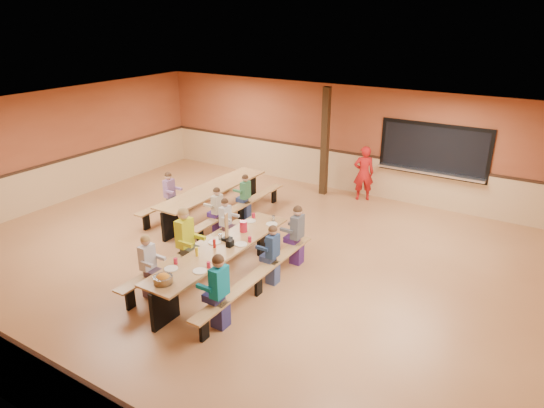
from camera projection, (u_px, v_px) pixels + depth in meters
The scene contains 23 objects.
ground at pixel (239, 256), 10.29m from camera, with size 12.00×12.00×0.00m, color #99623A.
room_envelope at pixel (238, 227), 10.04m from camera, with size 12.04×10.04×3.02m.
kitchen_pass_through at pixel (433, 152), 12.37m from camera, with size 2.78×0.28×1.38m.
structural_post at pixel (325, 142), 13.31m from camera, with size 0.18×0.18×3.00m, color black.
cafeteria_table_main at pixel (222, 258), 9.11m from camera, with size 1.91×3.70×0.74m.
cafeteria_table_second at pixel (214, 196), 12.19m from camera, with size 1.91×3.70×0.74m.
seated_child_white_left at pixel (148, 267), 8.65m from camera, with size 0.36×0.30×1.20m, color silver, non-canonical shape.
seated_adult_yellow at pixel (185, 242), 9.40m from camera, with size 0.45×0.37×1.37m, color #CED616, non-canonical shape.
seated_child_grey_left at pixel (226, 224), 10.46m from camera, with size 0.34×0.27×1.14m, color silver, non-canonical shape.
seated_child_teal_right at pixel (220, 292), 7.77m from camera, with size 0.41×0.34×1.29m, color #0B748A, non-canonical shape.
seated_child_navy_right at pixel (273, 255), 9.07m from camera, with size 0.35×0.29×1.18m, color navy, non-canonical shape.
seated_child_char_right at pixel (297, 235), 9.80m from camera, with size 0.39×0.32×1.25m, color #4A4C53, non-canonical shape.
seated_child_purple_sec at pixel (170, 196), 12.02m from camera, with size 0.35×0.29×1.18m, color #875F90, non-canonical shape.
seated_child_green_sec at pixel (246, 197), 11.94m from camera, with size 0.34×0.28×1.15m, color #387A4B, non-canonical shape.
seated_child_tan_sec at pixel (218, 212), 11.06m from camera, with size 0.34×0.28×1.16m, color #BEB497, non-canonical shape.
standing_woman at pixel (364, 173), 13.14m from camera, with size 0.55×0.36×1.51m, color #B61514.
punch_pitcher at pixel (243, 226), 9.66m from camera, with size 0.16×0.16×0.22m, color red.
chip_bowl at pixel (163, 279), 7.83m from camera, with size 0.32×0.32×0.15m, color orange, non-canonical shape.
napkin_dispenser at pixel (230, 243), 9.05m from camera, with size 0.10×0.14×0.13m, color black.
condiment_mustard at pixel (197, 252), 8.70m from camera, with size 0.06×0.06×0.17m, color yellow.
condiment_ketchup at pixel (214, 243), 9.01m from camera, with size 0.06×0.06×0.17m, color #B2140F.
table_paddle at pixel (227, 234), 9.27m from camera, with size 0.16×0.16×0.56m.
place_settings at pixel (221, 245), 9.01m from camera, with size 0.65×3.30×0.11m, color beige, non-canonical shape.
Camera 1 is at (5.45, -7.39, 4.83)m, focal length 32.00 mm.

